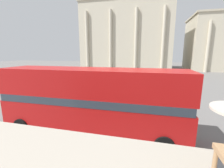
{
  "coord_description": "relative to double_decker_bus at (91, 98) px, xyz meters",
  "views": [
    {
      "loc": [
        0.62,
        -2.14,
        5.06
      ],
      "look_at": [
        -3.67,
        15.34,
        1.45
      ],
      "focal_mm": 24.0,
      "sensor_mm": 36.0,
      "label": 1
    }
  ],
  "objects": [
    {
      "name": "traffic_light_mid",
      "position": [
        1.38,
        9.89,
        -0.13
      ],
      "size": [
        0.42,
        0.24,
        3.36
      ],
      "color": "black",
      "rests_on": "ground_plane"
    },
    {
      "name": "pedestrian_blue",
      "position": [
        4.15,
        17.46,
        -1.28
      ],
      "size": [
        0.32,
        0.32,
        1.82
      ],
      "rotation": [
        0.0,
        0.0,
        2.22
      ],
      "color": "#282B33",
      "rests_on": "ground_plane"
    },
    {
      "name": "plaza_building_left",
      "position": [
        -4.42,
        44.76,
        8.43
      ],
      "size": [
        29.2,
        15.76,
        21.53
      ],
      "color": "beige",
      "rests_on": "ground_plane"
    },
    {
      "name": "car_silver",
      "position": [
        1.69,
        16.26,
        -1.64
      ],
      "size": [
        4.2,
        1.93,
        1.35
      ],
      "rotation": [
        0.0,
        0.0,
        1.7
      ],
      "color": "black",
      "rests_on": "ground_plane"
    },
    {
      "name": "pedestrian_red",
      "position": [
        -5.83,
        16.13,
        -1.44
      ],
      "size": [
        0.32,
        0.32,
        1.58
      ],
      "rotation": [
        0.0,
        0.0,
        1.85
      ],
      "color": "#282B33",
      "rests_on": "ground_plane"
    },
    {
      "name": "double_decker_bus",
      "position": [
        0.0,
        0.0,
        0.0
      ],
      "size": [
        11.49,
        2.72,
        4.2
      ],
      "rotation": [
        0.0,
        0.0,
        0.1
      ],
      "color": "black",
      "rests_on": "ground_plane"
    },
    {
      "name": "car_maroon",
      "position": [
        -1.29,
        9.94,
        -1.64
      ],
      "size": [
        4.2,
        1.93,
        1.35
      ],
      "rotation": [
        0.0,
        0.0,
        1.36
      ],
      "color": "black",
      "rests_on": "ground_plane"
    },
    {
      "name": "traffic_light_near",
      "position": [
        -1.91,
        4.84,
        -0.09
      ],
      "size": [
        0.42,
        0.24,
        3.42
      ],
      "color": "black",
      "rests_on": "ground_plane"
    }
  ]
}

